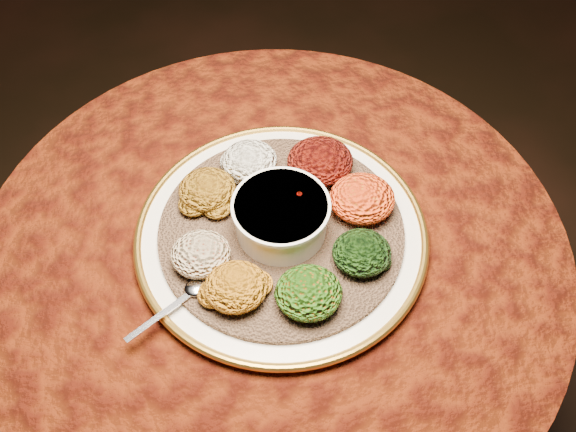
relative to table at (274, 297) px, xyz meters
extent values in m
plane|color=black|center=(0.00, 0.00, -0.55)|extent=(4.00, 4.00, 0.00)
cylinder|color=black|center=(0.00, 0.00, -0.53)|extent=(0.44, 0.44, 0.04)
cylinder|color=black|center=(0.00, 0.00, -0.21)|extent=(0.12, 0.12, 0.68)
cylinder|color=black|center=(0.00, 0.00, 0.15)|extent=(0.80, 0.80, 0.04)
cylinder|color=#471506|center=(0.00, 0.00, 0.00)|extent=(0.93, 0.93, 0.34)
cylinder|color=#471506|center=(0.00, 0.00, 0.17)|extent=(0.96, 0.96, 0.01)
cylinder|color=white|center=(0.02, 0.00, 0.19)|extent=(0.59, 0.59, 0.02)
torus|color=gold|center=(0.02, 0.00, 0.20)|extent=(0.47, 0.47, 0.01)
cylinder|color=brown|center=(0.02, 0.00, 0.20)|extent=(0.51, 0.51, 0.01)
cylinder|color=white|center=(0.02, 0.00, 0.24)|extent=(0.14, 0.14, 0.06)
cylinder|color=white|center=(0.02, 0.00, 0.27)|extent=(0.15, 0.15, 0.01)
cylinder|color=#660505|center=(0.02, 0.00, 0.26)|extent=(0.12, 0.12, 0.01)
ellipsoid|color=silver|center=(-0.12, -0.09, 0.21)|extent=(0.04, 0.03, 0.01)
cube|color=silver|center=(-0.18, -0.13, 0.21)|extent=(0.10, 0.07, 0.00)
ellipsoid|color=white|center=(-0.02, 0.14, 0.23)|extent=(0.09, 0.09, 0.04)
ellipsoid|color=black|center=(0.10, 0.11, 0.23)|extent=(0.11, 0.10, 0.05)
ellipsoid|color=#C17610|center=(0.15, 0.03, 0.23)|extent=(0.11, 0.10, 0.05)
ellipsoid|color=black|center=(0.13, -0.07, 0.23)|extent=(0.09, 0.09, 0.04)
ellipsoid|color=#A93A0A|center=(0.04, -0.13, 0.23)|extent=(0.10, 0.09, 0.05)
ellipsoid|color=#B4670F|center=(-0.06, -0.10, 0.23)|extent=(0.09, 0.09, 0.04)
ellipsoid|color=maroon|center=(-0.11, -0.04, 0.23)|extent=(0.09, 0.09, 0.04)
ellipsoid|color=#906111|center=(-0.09, 0.08, 0.23)|extent=(0.09, 0.09, 0.04)
camera|label=1|loc=(-0.06, -0.58, 1.03)|focal=40.00mm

